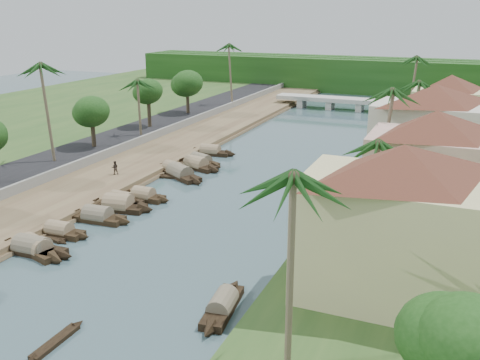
% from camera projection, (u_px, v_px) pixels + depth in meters
% --- Properties ---
extents(ground, '(220.00, 220.00, 0.00)m').
position_uv_depth(ground, '(159.00, 251.00, 44.59)').
color(ground, '#3C545A').
rests_on(ground, ground).
extents(left_bank, '(10.00, 180.00, 0.80)m').
position_uv_depth(left_bank, '(132.00, 165.00, 67.94)').
color(left_bank, brown).
rests_on(left_bank, ground).
extents(right_bank, '(16.00, 180.00, 1.20)m').
position_uv_depth(right_bank, '(420.00, 199.00, 54.96)').
color(right_bank, '#26481C').
rests_on(right_bank, ground).
extents(road, '(8.00, 180.00, 1.40)m').
position_uv_depth(road, '(78.00, 156.00, 70.99)').
color(road, black).
rests_on(road, ground).
extents(retaining_wall, '(0.40, 180.00, 1.10)m').
position_uv_depth(retaining_wall, '(104.00, 154.00, 69.21)').
color(retaining_wall, slate).
rests_on(retaining_wall, left_bank).
extents(treeline, '(120.00, 14.00, 8.00)m').
position_uv_depth(treeline, '(370.00, 75.00, 131.23)').
color(treeline, '#153B10').
rests_on(treeline, ground).
extents(bridge, '(28.00, 4.00, 2.40)m').
position_uv_depth(bridge, '(345.00, 101.00, 107.32)').
color(bridge, '#A8A79D').
rests_on(bridge, ground).
extents(building_near, '(14.85, 14.85, 10.20)m').
position_uv_depth(building_near, '(397.00, 221.00, 33.88)').
color(building_near, '#BEB87F').
rests_on(building_near, right_bank).
extents(building_mid, '(14.11, 14.11, 9.70)m').
position_uv_depth(building_mid, '(432.00, 163.00, 47.64)').
color(building_mid, '#DEA99D').
rests_on(building_mid, right_bank).
extents(building_far, '(15.59, 15.59, 10.20)m').
position_uv_depth(building_far, '(431.00, 129.00, 60.23)').
color(building_far, beige).
rests_on(building_far, right_bank).
extents(building_distant, '(12.62, 12.62, 9.20)m').
position_uv_depth(building_distant, '(448.00, 106.00, 77.59)').
color(building_distant, '#BEB87F').
rests_on(building_distant, right_bank).
extents(sampan_2, '(7.96, 3.73, 2.09)m').
position_uv_depth(sampan_2, '(36.00, 248.00, 44.15)').
color(sampan_2, black).
rests_on(sampan_2, ground).
extents(sampan_3, '(8.27, 2.09, 2.21)m').
position_uv_depth(sampan_3, '(32.00, 248.00, 44.07)').
color(sampan_3, black).
rests_on(sampan_3, ground).
extents(sampan_4, '(6.50, 1.76, 1.89)m').
position_uv_depth(sampan_4, '(59.00, 231.00, 47.48)').
color(sampan_4, black).
rests_on(sampan_4, ground).
extents(sampan_5, '(7.99, 3.05, 2.46)m').
position_uv_depth(sampan_5, '(118.00, 206.00, 53.65)').
color(sampan_5, black).
rests_on(sampan_5, ground).
extents(sampan_6, '(7.47, 2.20, 2.21)m').
position_uv_depth(sampan_6, '(98.00, 217.00, 50.79)').
color(sampan_6, black).
rests_on(sampan_6, ground).
extents(sampan_7, '(6.68, 1.77, 1.82)m').
position_uv_depth(sampan_7, '(122.00, 200.00, 55.39)').
color(sampan_7, black).
rests_on(sampan_7, ground).
extents(sampan_8, '(6.43, 1.78, 2.03)m').
position_uv_depth(sampan_8, '(144.00, 196.00, 56.48)').
color(sampan_8, black).
rests_on(sampan_8, ground).
extents(sampan_9, '(9.03, 6.08, 2.34)m').
position_uv_depth(sampan_9, '(180.00, 174.00, 64.22)').
color(sampan_9, black).
rests_on(sampan_9, ground).
extents(sampan_10, '(7.63, 3.86, 2.09)m').
position_uv_depth(sampan_10, '(174.00, 170.00, 65.81)').
color(sampan_10, black).
rests_on(sampan_10, ground).
extents(sampan_11, '(8.28, 3.93, 2.31)m').
position_uv_depth(sampan_11, '(196.00, 165.00, 67.76)').
color(sampan_11, black).
rests_on(sampan_11, ground).
extents(sampan_12, '(8.05, 4.61, 1.97)m').
position_uv_depth(sampan_12, '(201.00, 161.00, 69.76)').
color(sampan_12, black).
rests_on(sampan_12, ground).
extents(sampan_13, '(7.83, 2.36, 2.13)m').
position_uv_depth(sampan_13, '(210.00, 152.00, 74.20)').
color(sampan_13, black).
rests_on(sampan_13, ground).
extents(sampan_14, '(2.30, 7.65, 1.88)m').
position_uv_depth(sampan_14, '(223.00, 306.00, 35.54)').
color(sampan_14, black).
rests_on(sampan_14, ground).
extents(sampan_15, '(3.19, 7.63, 2.03)m').
position_uv_depth(sampan_15, '(303.00, 216.00, 51.13)').
color(sampan_15, black).
rests_on(sampan_15, ground).
extents(sampan_16, '(3.52, 7.55, 1.87)m').
position_uv_depth(sampan_16, '(333.00, 186.00, 59.92)').
color(sampan_16, black).
rests_on(sampan_16, ground).
extents(canoe_0, '(0.71, 5.20, 0.69)m').
position_uv_depth(canoe_0, '(55.00, 342.00, 32.14)').
color(canoe_0, black).
rests_on(canoe_0, ground).
extents(canoe_1, '(4.81, 1.79, 0.77)m').
position_uv_depth(canoe_1, '(50.00, 237.00, 47.02)').
color(canoe_1, black).
rests_on(canoe_1, ground).
extents(canoe_2, '(6.01, 2.08, 0.87)m').
position_uv_depth(canoe_2, '(178.00, 178.00, 63.80)').
color(canoe_2, black).
rests_on(canoe_2, ground).
extents(palm_0, '(3.20, 3.20, 12.08)m').
position_uv_depth(palm_0, '(293.00, 181.00, 25.21)').
color(palm_0, brown).
rests_on(palm_0, ground).
extents(palm_1, '(3.20, 3.20, 9.65)m').
position_uv_depth(palm_1, '(375.00, 145.00, 41.79)').
color(palm_1, brown).
rests_on(palm_1, ground).
extents(palm_2, '(3.20, 3.20, 12.09)m').
position_uv_depth(palm_2, '(388.00, 92.00, 52.36)').
color(palm_2, brown).
rests_on(palm_2, ground).
extents(palm_3, '(3.20, 3.20, 10.78)m').
position_uv_depth(palm_3, '(415.00, 84.00, 68.40)').
color(palm_3, brown).
rests_on(palm_3, ground).
extents(palm_5, '(3.20, 3.20, 13.25)m').
position_uv_depth(palm_5, '(43.00, 67.00, 62.66)').
color(palm_5, brown).
rests_on(palm_5, ground).
extents(palm_6, '(3.20, 3.20, 9.55)m').
position_uv_depth(palm_6, '(138.00, 82.00, 77.51)').
color(palm_6, brown).
rests_on(palm_6, ground).
extents(palm_7, '(3.20, 3.20, 12.55)m').
position_uv_depth(palm_7, '(414.00, 59.00, 83.31)').
color(palm_7, brown).
rests_on(palm_7, ground).
extents(palm_8, '(3.20, 3.20, 13.00)m').
position_uv_depth(palm_8, '(231.00, 46.00, 102.65)').
color(palm_8, brown).
rests_on(palm_8, ground).
extents(tree_3, '(4.74, 4.74, 6.72)m').
position_uv_depth(tree_3, '(91.00, 112.00, 71.74)').
color(tree_3, '#483A29').
rests_on(tree_3, ground).
extents(tree_4, '(4.43, 4.43, 7.40)m').
position_uv_depth(tree_4, '(148.00, 92.00, 83.99)').
color(tree_4, '#483A29').
rests_on(tree_4, ground).
extents(tree_5, '(5.35, 5.35, 7.48)m').
position_uv_depth(tree_5, '(187.00, 84.00, 95.46)').
color(tree_5, '#483A29').
rests_on(tree_5, ground).
extents(tree_6, '(4.60, 4.60, 6.57)m').
position_uv_depth(tree_6, '(479.00, 132.00, 61.48)').
color(tree_6, '#483A29').
rests_on(tree_6, ground).
extents(tree_7, '(4.58, 4.58, 6.41)m').
position_uv_depth(tree_7, '(459.00, 339.00, 22.97)').
color(tree_7, '#483A29').
rests_on(tree_7, ground).
extents(person_far, '(1.00, 0.96, 1.62)m').
position_uv_depth(person_far, '(115.00, 168.00, 62.45)').
color(person_far, '#2F2621').
rests_on(person_far, left_bank).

